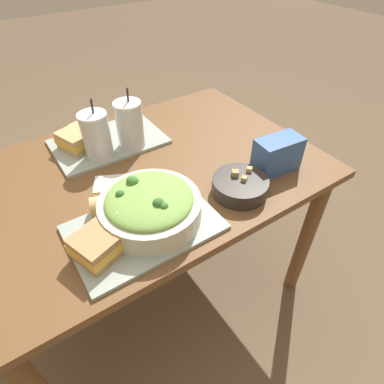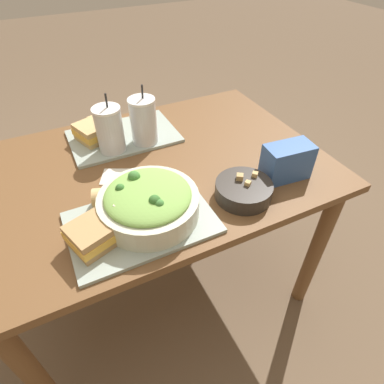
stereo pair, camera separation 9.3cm
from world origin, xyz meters
name	(u,v)px [view 1 (the left image)]	position (x,y,z in m)	size (l,w,h in m)	color
ground_plane	(159,284)	(0.00, 0.00, 0.00)	(12.00, 12.00, 0.00)	brown
dining_table	(148,191)	(0.00, 0.00, 0.62)	(1.22, 0.84, 0.73)	brown
tray_near	(144,227)	(-0.13, -0.25, 0.73)	(0.41, 0.28, 0.01)	#99A89E
tray_far	(109,142)	(-0.04, 0.23, 0.73)	(0.41, 0.28, 0.01)	#99A89E
salad_bowl	(150,206)	(-0.10, -0.23, 0.79)	(0.29, 0.29, 0.11)	beige
soup_bowl	(240,185)	(0.19, -0.28, 0.75)	(0.18, 0.18, 0.07)	#2D2823
sandwich_near	(99,244)	(-0.27, -0.27, 0.77)	(0.15, 0.15, 0.06)	tan
baguette_near	(113,204)	(-0.18, -0.15, 0.77)	(0.13, 0.10, 0.06)	tan
sandwich_far	(77,139)	(-0.15, 0.25, 0.77)	(0.15, 0.15, 0.06)	tan
baguette_far	(83,127)	(-0.10, 0.33, 0.77)	(0.11, 0.09, 0.06)	tan
drink_cup_dark	(97,137)	(-0.10, 0.14, 0.82)	(0.10, 0.10, 0.22)	silver
drink_cup_red	(130,126)	(0.02, 0.14, 0.82)	(0.10, 0.10, 0.23)	silver
chip_bag	(277,155)	(0.38, -0.25, 0.79)	(0.16, 0.10, 0.12)	#335BA3
napkin_folded	(113,183)	(-0.13, -0.01, 0.73)	(0.15, 0.13, 0.00)	silver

